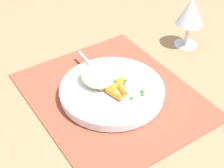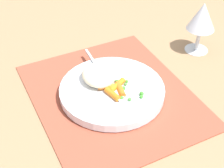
{
  "view_description": "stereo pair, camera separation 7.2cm",
  "coord_description": "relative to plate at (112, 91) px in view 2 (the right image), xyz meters",
  "views": [
    {
      "loc": [
        0.49,
        -0.32,
        0.52
      ],
      "look_at": [
        0.0,
        0.0,
        0.04
      ],
      "focal_mm": 54.9,
      "sensor_mm": 36.0,
      "label": 1
    },
    {
      "loc": [
        0.52,
        -0.26,
        0.52
      ],
      "look_at": [
        0.0,
        0.0,
        0.04
      ],
      "focal_mm": 54.9,
      "sensor_mm": 36.0,
      "label": 2
    }
  ],
  "objects": [
    {
      "name": "ground_plane",
      "position": [
        0.0,
        0.0,
        -0.02
      ],
      "size": [
        2.4,
        2.4,
        0.0
      ],
      "primitive_type": "plane",
      "color": "#997551"
    },
    {
      "name": "placemat",
      "position": [
        0.0,
        0.0,
        -0.01
      ],
      "size": [
        0.4,
        0.34,
        0.01
      ],
      "primitive_type": "cube",
      "color": "#9E4733",
      "rests_on": "ground_plane"
    },
    {
      "name": "plate",
      "position": [
        0.0,
        0.0,
        0.0
      ],
      "size": [
        0.24,
        0.24,
        0.02
      ],
      "primitive_type": "cylinder",
      "color": "white",
      "rests_on": "placemat"
    },
    {
      "name": "rice_mound",
      "position": [
        -0.03,
        -0.02,
        0.03
      ],
      "size": [
        0.09,
        0.07,
        0.03
      ],
      "primitive_type": "ellipsoid",
      "color": "beige",
      "rests_on": "plate"
    },
    {
      "name": "carrot_portion",
      "position": [
        0.01,
        -0.0,
        0.02
      ],
      "size": [
        0.06,
        0.07,
        0.01
      ],
      "color": "orange",
      "rests_on": "plate"
    },
    {
      "name": "pea_scatter",
      "position": [
        0.03,
        0.01,
        0.01
      ],
      "size": [
        0.08,
        0.07,
        0.01
      ],
      "color": "#55953C",
      "rests_on": "plate"
    },
    {
      "name": "fork",
      "position": [
        -0.03,
        0.0,
        0.01
      ],
      "size": [
        0.21,
        0.02,
        0.01
      ],
      "color": "#BDBDBD",
      "rests_on": "plate"
    },
    {
      "name": "wine_glass",
      "position": [
        -0.07,
        0.29,
        0.08
      ],
      "size": [
        0.07,
        0.07,
        0.14
      ],
      "color": "silver",
      "rests_on": "ground_plane"
    }
  ]
}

